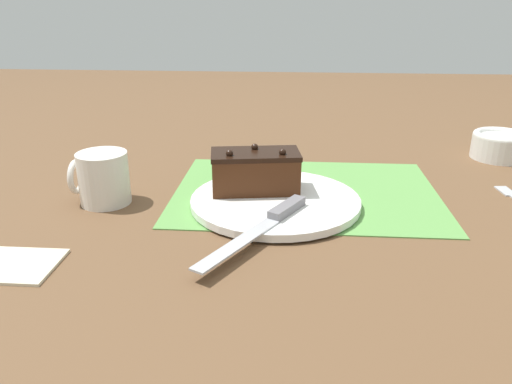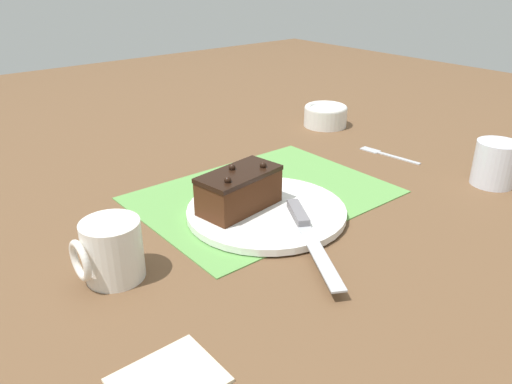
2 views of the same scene
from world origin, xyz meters
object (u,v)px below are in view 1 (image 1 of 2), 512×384
Objects in this scene: cake_plate at (275,201)px; serving_knife at (272,219)px; chocolate_cake at (255,171)px; small_bowl at (500,144)px; coffee_mug at (102,178)px.

cake_plate is 1.19× the size of serving_knife.
chocolate_cake is (0.04, -0.03, 0.04)m from cake_plate.
serving_knife reaches higher than cake_plate.
chocolate_cake is 0.67× the size of serving_knife.
small_bowl is (-0.50, -0.27, -0.02)m from chocolate_cake.
chocolate_cake reaches higher than cake_plate.
cake_plate is 0.10m from serving_knife.
small_bowl reaches higher than cake_plate.
serving_knife is 2.53× the size of coffee_mug.
cake_plate is at bearing 138.81° from chocolate_cake.
small_bowl is (-0.47, -0.30, 0.02)m from cake_plate.
small_bowl is at bearing -110.38° from serving_knife.
chocolate_cake reaches higher than coffee_mug.
cake_plate is 3.01× the size of coffee_mug.
chocolate_cake is at bearing -41.19° from cake_plate.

